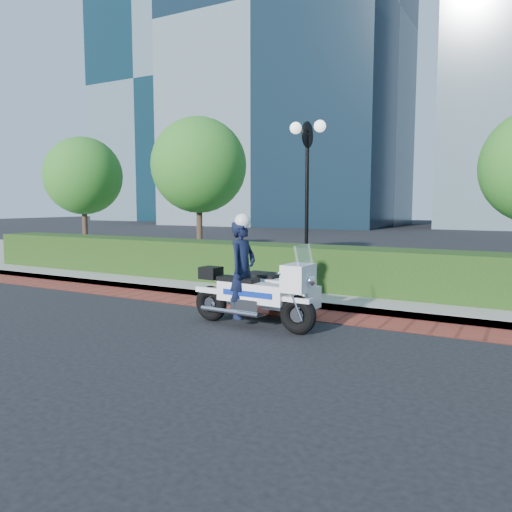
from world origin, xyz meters
The scene contains 10 objects.
ground centered at (0.00, 0.00, 0.00)m, with size 120.00×120.00×0.00m, color black.
brick_strip centered at (0.00, 1.50, 0.01)m, with size 60.00×1.00×0.01m, color maroon.
sidewalk centered at (0.00, 6.00, 0.07)m, with size 60.00×8.00×0.15m, color gray.
hedge_main centered at (0.00, 3.60, 0.65)m, with size 18.00×1.20×1.00m, color black.
lamppost centered at (1.00, 5.20, 2.96)m, with size 1.02×0.70×4.21m.
tree_a centered at (-9.00, 6.50, 3.22)m, with size 3.00×3.00×4.58m.
tree_b centered at (-3.50, 6.50, 3.43)m, with size 3.20×3.20×4.89m.
tower_left centered at (-16.00, 40.00, 20.00)m, with size 22.00×16.00×40.00m, color black.
tower_far_left centered at (-36.00, 46.00, 17.00)m, with size 16.00×14.00×34.00m, color black.
police_motorcycle centered at (2.11, 0.42, 0.68)m, with size 2.46×1.77×1.99m.
Camera 1 is at (6.39, -7.40, 2.16)m, focal length 35.00 mm.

